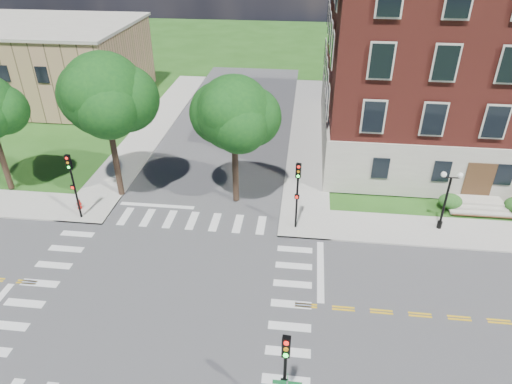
# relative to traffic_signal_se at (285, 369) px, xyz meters

# --- Properties ---
(ground) EXTENTS (160.00, 160.00, 0.00)m
(ground) POSITION_rel_traffic_signal_se_xyz_m (-7.17, 6.66, -3.19)
(ground) COLOR #204B15
(ground) RESTS_ON ground
(road_ew) EXTENTS (90.00, 12.00, 0.01)m
(road_ew) POSITION_rel_traffic_signal_se_xyz_m (-7.17, 6.66, -3.18)
(road_ew) COLOR #3D3D3F
(road_ew) RESTS_ON ground
(road_ns) EXTENTS (12.00, 90.00, 0.01)m
(road_ns) POSITION_rel_traffic_signal_se_xyz_m (-7.17, 6.66, -3.18)
(road_ns) COLOR #3D3D3F
(road_ns) RESTS_ON ground
(sidewalk_ne) EXTENTS (34.00, 34.00, 0.12)m
(sidewalk_ne) POSITION_rel_traffic_signal_se_xyz_m (8.20, 22.04, -3.13)
(sidewalk_ne) COLOR #9E9B93
(sidewalk_ne) RESTS_ON ground
(sidewalk_nw) EXTENTS (34.00, 34.00, 0.12)m
(sidewalk_nw) POSITION_rel_traffic_signal_se_xyz_m (-22.55, 22.04, -3.13)
(sidewalk_nw) COLOR #9E9B93
(sidewalk_nw) RESTS_ON ground
(crosswalk_east) EXTENTS (2.20, 10.20, 0.02)m
(crosswalk_east) POSITION_rel_traffic_signal_se_xyz_m (0.03, 6.66, -3.19)
(crosswalk_east) COLOR silver
(crosswalk_east) RESTS_ON ground
(stop_bar_east) EXTENTS (0.40, 5.50, 0.00)m
(stop_bar_east) POSITION_rel_traffic_signal_se_xyz_m (1.63, 9.66, -3.19)
(stop_bar_east) COLOR silver
(stop_bar_east) RESTS_ON ground
(main_building) EXTENTS (30.60, 22.40, 16.50)m
(main_building) POSITION_rel_traffic_signal_se_xyz_m (16.83, 28.66, 5.15)
(main_building) COLOR #A69F92
(main_building) RESTS_ON ground
(secondary_building) EXTENTS (20.40, 15.40, 8.30)m
(secondary_building) POSITION_rel_traffic_signal_se_xyz_m (-29.17, 36.66, 1.09)
(secondary_building) COLOR #9B8055
(secondary_building) RESTS_ON ground
(tree_c) EXTENTS (5.69, 5.69, 10.60)m
(tree_c) POSITION_rel_traffic_signal_se_xyz_m (-13.27, 16.62, 4.66)
(tree_c) COLOR black
(tree_c) RESTS_ON ground
(tree_d) EXTENTS (5.06, 5.06, 9.32)m
(tree_d) POSITION_rel_traffic_signal_se_xyz_m (-4.54, 16.79, 3.69)
(tree_d) COLOR black
(tree_d) RESTS_ON ground
(traffic_signal_se) EXTENTS (0.34, 0.38, 4.80)m
(traffic_signal_se) POSITION_rel_traffic_signal_se_xyz_m (0.00, 0.00, 0.00)
(traffic_signal_se) COLOR black
(traffic_signal_se) RESTS_ON ground
(traffic_signal_ne) EXTENTS (0.37, 0.43, 4.80)m
(traffic_signal_ne) POSITION_rel_traffic_signal_se_xyz_m (-0.04, 13.78, 0.00)
(traffic_signal_ne) COLOR black
(traffic_signal_ne) RESTS_ON ground
(traffic_signal_nw) EXTENTS (0.34, 0.38, 4.80)m
(traffic_signal_nw) POSITION_rel_traffic_signal_se_xyz_m (-14.92, 13.26, 0.00)
(traffic_signal_nw) COLOR black
(traffic_signal_nw) RESTS_ON ground
(twin_lamp_west) EXTENTS (1.36, 0.36, 4.23)m
(twin_lamp_west) POSITION_rel_traffic_signal_se_xyz_m (9.56, 14.81, -0.66)
(twin_lamp_west) COLOR black
(twin_lamp_west) RESTS_ON ground
(fire_hydrant) EXTENTS (0.35, 0.35, 0.75)m
(fire_hydrant) POSITION_rel_traffic_signal_se_xyz_m (-15.50, 14.31, -2.72)
(fire_hydrant) COLOR #B5140D
(fire_hydrant) RESTS_ON ground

